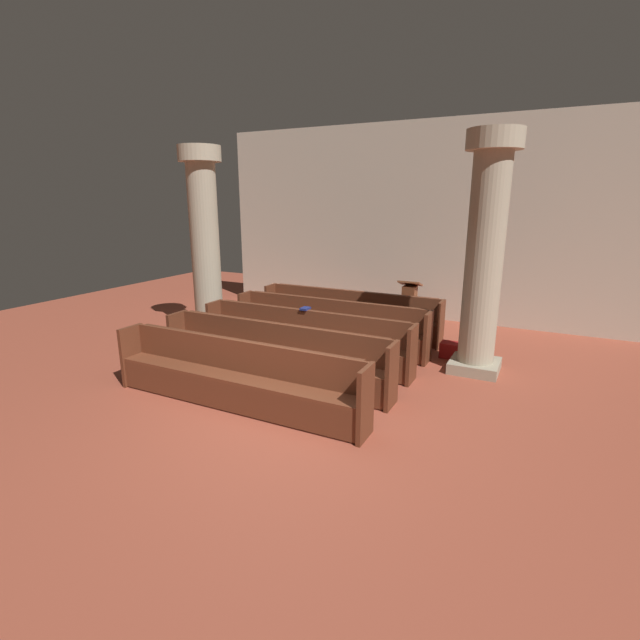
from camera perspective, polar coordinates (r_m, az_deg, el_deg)
ground_plane at (r=6.24m, az=-4.54°, el=-11.80°), size 19.20×19.20×0.00m
back_wall at (r=11.23m, az=11.89°, el=11.76°), size 10.00×0.16×4.50m
pew_row_0 at (r=9.65m, az=3.62°, el=1.01°), size 3.90×0.47×0.92m
pew_row_1 at (r=8.79m, az=1.08°, el=-0.35°), size 3.90×0.46×0.92m
pew_row_2 at (r=7.95m, az=-2.01°, el=-2.00°), size 3.90×0.46×0.92m
pew_row_3 at (r=7.15m, az=-5.81°, el=-4.03°), size 3.90×0.47×0.92m
pew_row_4 at (r=6.40m, az=-10.57°, el=-6.52°), size 3.90×0.46×0.92m
pillar_aisle_side at (r=7.72m, az=19.77°, el=7.84°), size 0.84×0.84×3.79m
pillar_far_side at (r=9.77m, az=-14.10°, el=9.55°), size 0.84×0.84×3.79m
lectern at (r=10.30m, az=10.97°, el=1.43°), size 0.48×0.45×1.08m
hymn_book at (r=8.03m, az=-1.85°, el=1.43°), size 0.13×0.19×0.04m
kneeler_box_red at (r=8.65m, az=16.02°, el=-3.62°), size 0.40×0.28×0.28m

